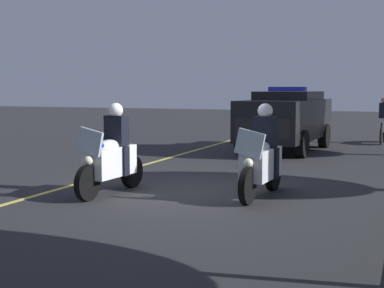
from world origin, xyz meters
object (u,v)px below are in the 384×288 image
police_motorcycle_lead_left (111,157)px  police_motorcycle_lead_right (262,159)px  cyclist_background (383,120)px  police_suv (286,118)px

police_motorcycle_lead_left → police_motorcycle_lead_right: 2.83m
police_motorcycle_lead_left → cyclist_background: police_motorcycle_lead_left is taller
police_motorcycle_lead_right → police_suv: police_suv is taller
police_motorcycle_lead_left → cyclist_background: size_ratio=1.22×
cyclist_background → police_motorcycle_lead_left: bearing=-19.7°
police_motorcycle_lead_left → police_suv: size_ratio=0.43×
police_suv → cyclist_background: 4.62m
police_motorcycle_lead_left → police_suv: police_suv is taller
police_suv → cyclist_background: (-3.69, 2.78, -0.22)m
cyclist_background → police_suv: bearing=-37.0°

